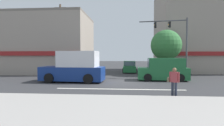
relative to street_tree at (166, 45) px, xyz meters
The scene contains 12 objects.
ground_plane 8.53m from the street_tree, 132.43° to the right, with size 120.00×120.00×0.00m, color #333335.
lane_marking_stripe 11.18m from the street_tree, 119.53° to the right, with size 9.00×0.24×0.01m, color silver.
sidewalk_curb 15.54m from the street_tree, 110.16° to the right, with size 40.00×5.00×0.16m, color #9E9993.
building_left_block 16.46m from the street_tree, behind, with size 12.69×8.57×7.83m.
building_right_corner 9.28m from the street_tree, 41.66° to the left, with size 12.82×10.00×12.13m.
street_tree is the anchor object (origin of this frame).
utility_pole_near_left 12.64m from the street_tree, behind, with size 1.40×0.22×8.45m.
traffic_light_mast 2.91m from the street_tree, 81.36° to the right, with size 4.86×0.75×6.20m.
sedan_crossing_leftbound 6.12m from the street_tree, 141.88° to the left, with size 1.94×4.13×1.58m.
box_truck_crossing_center 11.38m from the street_tree, 147.18° to the right, with size 5.73×2.55×2.75m.
van_crossing_rightbound 5.33m from the street_tree, 105.40° to the right, with size 4.67×2.19×2.11m.
pedestrian_foreground_with_bag 11.85m from the street_tree, 100.63° to the right, with size 0.62×0.55×1.67m.
Camera 1 is at (0.36, -15.60, 2.34)m, focal length 28.00 mm.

